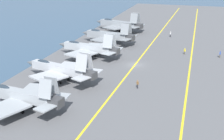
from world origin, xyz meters
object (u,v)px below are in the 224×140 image
at_px(parked_jet_sixth, 119,24).
at_px(crew_brown_vest, 138,84).
at_px(parked_jet_second, 22,96).
at_px(parked_jet_third, 61,69).
at_px(parked_jet_fourth, 89,48).
at_px(crew_white_vest, 171,34).
at_px(crew_yellow_vest, 185,51).
at_px(crew_blue_vest, 220,54).
at_px(parked_jet_fifth, 108,35).

bearing_deg(parked_jet_sixth, crew_brown_vest, -160.51).
height_order(parked_jet_second, parked_jet_third, parked_jet_third).
relative_size(parked_jet_fourth, parked_jet_sixth, 0.97).
bearing_deg(crew_white_vest, crew_brown_vest, 179.70).
relative_size(crew_yellow_vest, crew_blue_vest, 0.95).
distance_m(parked_jet_second, parked_jet_third, 13.63).
bearing_deg(crew_yellow_vest, parked_jet_second, 151.67).
bearing_deg(crew_white_vest, crew_blue_vest, -142.33).
relative_size(parked_jet_second, parked_jet_third, 0.91).
height_order(parked_jet_sixth, crew_yellow_vest, parked_jet_sixth).
bearing_deg(parked_jet_fourth, crew_yellow_vest, -67.74).
distance_m(parked_jet_fifth, parked_jet_sixth, 17.30).
distance_m(parked_jet_second, crew_brown_vest, 21.28).
xyz_separation_m(parked_jet_second, parked_jet_fourth, (31.29, 0.35, -0.14)).
bearing_deg(crew_brown_vest, crew_white_vest, -0.30).
relative_size(parked_jet_fifth, crew_white_vest, 9.55).
bearing_deg(parked_jet_sixth, parked_jet_fourth, -177.94).
relative_size(parked_jet_third, crew_yellow_vest, 10.25).
relative_size(parked_jet_fifth, crew_brown_vest, 9.69).
xyz_separation_m(parked_jet_second, crew_yellow_vest, (40.34, -21.75, -1.56)).
distance_m(parked_jet_third, crew_yellow_vest, 34.26).
bearing_deg(crew_blue_vest, parked_jet_sixth, 54.43).
bearing_deg(parked_jet_second, crew_yellow_vest, -28.33).
xyz_separation_m(parked_jet_fifth, crew_yellow_vest, (-4.98, -21.64, -1.48)).
bearing_deg(crew_blue_vest, parked_jet_fifth, 79.77).
height_order(parked_jet_fifth, crew_yellow_vest, parked_jet_fifth).
xyz_separation_m(parked_jet_third, crew_blue_vest, (26.26, -29.84, -1.69)).
bearing_deg(crew_blue_vest, crew_white_vest, 37.67).
distance_m(parked_jet_second, parked_jet_fourth, 31.30).
relative_size(crew_blue_vest, crew_white_vest, 1.02).
bearing_deg(crew_yellow_vest, parked_jet_fourth, 112.26).
relative_size(parked_jet_fifth, crew_yellow_vest, 9.82).
bearing_deg(parked_jet_sixth, crew_white_vest, -102.93).
height_order(parked_jet_second, parked_jet_sixth, parked_jet_sixth).
bearing_deg(parked_jet_third, parked_jet_fourth, 2.35).
relative_size(parked_jet_fourth, crew_white_vest, 9.85).
bearing_deg(parked_jet_third, crew_yellow_vest, -38.67).
bearing_deg(crew_brown_vest, crew_yellow_vest, -13.48).
distance_m(parked_jet_third, parked_jet_sixth, 48.96).
distance_m(parked_jet_second, crew_blue_vest, 50.06).
bearing_deg(crew_blue_vest, parked_jet_third, 131.34).
height_order(parked_jet_third, crew_brown_vest, parked_jet_third).
relative_size(parked_jet_fourth, crew_blue_vest, 9.64).
bearing_deg(crew_yellow_vest, parked_jet_sixth, 46.29).
height_order(parked_jet_fifth, crew_blue_vest, parked_jet_fifth).
bearing_deg(crew_yellow_vest, crew_brown_vest, 166.52).
height_order(parked_jet_fourth, parked_jet_sixth, parked_jet_sixth).
distance_m(crew_yellow_vest, crew_blue_vest, 8.48).
relative_size(parked_jet_third, parked_jet_fifth, 1.04).
xyz_separation_m(parked_jet_sixth, crew_yellow_vest, (-22.20, -23.22, -1.43)).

